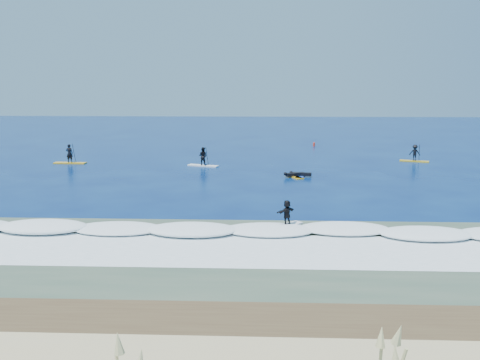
{
  "coord_description": "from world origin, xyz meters",
  "views": [
    {
      "loc": [
        0.61,
        -36.99,
        7.88
      ],
      "look_at": [
        -0.99,
        1.73,
        0.6
      ],
      "focal_mm": 40.0,
      "sensor_mm": 36.0,
      "label": 1
    }
  ],
  "objects_px": {
    "sup_paddler_left": "(70,157)",
    "prone_paddler_far": "(301,175)",
    "marker_buoy": "(314,144)",
    "sup_paddler_center": "(203,158)",
    "sup_paddler_right": "(415,154)",
    "prone_paddler_near": "(294,175)",
    "wave_surfer": "(287,214)"
  },
  "relations": [
    {
      "from": "sup_paddler_center",
      "to": "prone_paddler_far",
      "type": "distance_m",
      "value": 10.1
    },
    {
      "from": "sup_paddler_left",
      "to": "wave_surfer",
      "type": "xyz_separation_m",
      "value": [
        19.71,
        -22.06,
        0.14
      ]
    },
    {
      "from": "sup_paddler_right",
      "to": "marker_buoy",
      "type": "height_order",
      "value": "sup_paddler_right"
    },
    {
      "from": "prone_paddler_near",
      "to": "sup_paddler_center",
      "type": "bearing_deg",
      "value": 32.39
    },
    {
      "from": "prone_paddler_near",
      "to": "marker_buoy",
      "type": "distance_m",
      "value": 21.27
    },
    {
      "from": "sup_paddler_left",
      "to": "prone_paddler_near",
      "type": "distance_m",
      "value": 22.0
    },
    {
      "from": "prone_paddler_far",
      "to": "marker_buoy",
      "type": "xyz_separation_m",
      "value": [
        3.06,
        20.74,
        0.09
      ]
    },
    {
      "from": "sup_paddler_center",
      "to": "wave_surfer",
      "type": "bearing_deg",
      "value": -52.72
    },
    {
      "from": "wave_surfer",
      "to": "sup_paddler_right",
      "type": "bearing_deg",
      "value": 17.98
    },
    {
      "from": "sup_paddler_center",
      "to": "prone_paddler_near",
      "type": "bearing_deg",
      "value": -14.3
    },
    {
      "from": "sup_paddler_center",
      "to": "prone_paddler_near",
      "type": "xyz_separation_m",
      "value": [
        8.11,
        -5.39,
        -0.6
      ]
    },
    {
      "from": "prone_paddler_far",
      "to": "marker_buoy",
      "type": "height_order",
      "value": "marker_buoy"
    },
    {
      "from": "marker_buoy",
      "to": "sup_paddler_center",
      "type": "bearing_deg",
      "value": -126.98
    },
    {
      "from": "sup_paddler_left",
      "to": "sup_paddler_right",
      "type": "bearing_deg",
      "value": 7.99
    },
    {
      "from": "sup_paddler_left",
      "to": "prone_paddler_far",
      "type": "bearing_deg",
      "value": -12.6
    },
    {
      "from": "sup_paddler_left",
      "to": "sup_paddler_right",
      "type": "relative_size",
      "value": 1.11
    },
    {
      "from": "sup_paddler_left",
      "to": "sup_paddler_center",
      "type": "height_order",
      "value": "sup_paddler_left"
    },
    {
      "from": "sup_paddler_right",
      "to": "marker_buoy",
      "type": "xyz_separation_m",
      "value": [
        -8.67,
        11.9,
        -0.49
      ]
    },
    {
      "from": "wave_surfer",
      "to": "prone_paddler_far",
      "type": "bearing_deg",
      "value": 40.16
    },
    {
      "from": "prone_paddler_near",
      "to": "prone_paddler_far",
      "type": "bearing_deg",
      "value": -91.93
    },
    {
      "from": "sup_paddler_right",
      "to": "prone_paddler_far",
      "type": "xyz_separation_m",
      "value": [
        -11.73,
        -8.83,
        -0.59
      ]
    },
    {
      "from": "prone_paddler_near",
      "to": "prone_paddler_far",
      "type": "height_order",
      "value": "prone_paddler_near"
    },
    {
      "from": "prone_paddler_near",
      "to": "marker_buoy",
      "type": "bearing_deg",
      "value": -33.76
    },
    {
      "from": "sup_paddler_center",
      "to": "prone_paddler_far",
      "type": "bearing_deg",
      "value": -11.54
    },
    {
      "from": "sup_paddler_left",
      "to": "prone_paddler_near",
      "type": "xyz_separation_m",
      "value": [
        21.02,
        -6.47,
        -0.51
      ]
    },
    {
      "from": "sup_paddler_center",
      "to": "prone_paddler_far",
      "type": "xyz_separation_m",
      "value": [
        8.66,
        -5.17,
        -0.6
      ]
    },
    {
      "from": "sup_paddler_right",
      "to": "sup_paddler_center",
      "type": "bearing_deg",
      "value": -150.73
    },
    {
      "from": "prone_paddler_far",
      "to": "marker_buoy",
      "type": "distance_m",
      "value": 20.96
    },
    {
      "from": "sup_paddler_right",
      "to": "prone_paddler_far",
      "type": "relative_size",
      "value": 1.19
    },
    {
      "from": "prone_paddler_far",
      "to": "wave_surfer",
      "type": "xyz_separation_m",
      "value": [
        -1.85,
        -15.81,
        0.65
      ]
    },
    {
      "from": "sup_paddler_center",
      "to": "prone_paddler_near",
      "type": "distance_m",
      "value": 9.76
    },
    {
      "from": "sup_paddler_right",
      "to": "prone_paddler_far",
      "type": "height_order",
      "value": "sup_paddler_right"
    }
  ]
}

